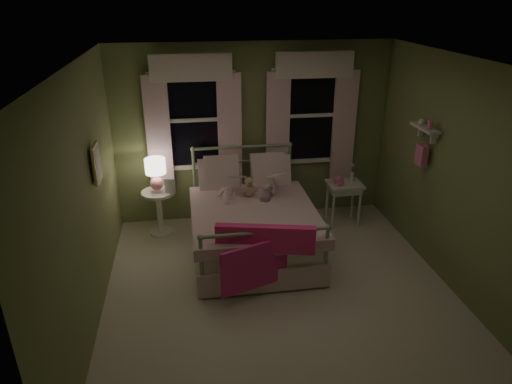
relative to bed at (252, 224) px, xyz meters
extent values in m
plane|color=beige|center=(0.18, -1.04, -0.38)|extent=(4.20, 4.20, 0.00)
plane|color=white|center=(0.18, -1.04, 2.22)|extent=(4.20, 4.20, 0.00)
plane|color=#778650|center=(0.18, 1.06, 0.92)|extent=(4.00, 0.00, 4.00)
plane|color=#778650|center=(0.18, -3.14, 0.92)|extent=(4.00, 0.00, 4.00)
plane|color=#778650|center=(-1.82, -1.04, 0.92)|extent=(0.00, 4.20, 4.20)
plane|color=#778650|center=(2.18, -1.04, 0.92)|extent=(0.00, 4.20, 4.20)
cube|color=white|center=(0.00, -0.03, 0.04)|extent=(1.44, 1.94, 0.26)
cube|color=white|center=(0.00, -0.03, -0.20)|extent=(1.54, 2.02, 0.30)
cube|color=white|center=(0.00, -0.18, 0.22)|extent=(1.58, 1.75, 0.14)
cylinder|color=#9EB793|center=(-0.69, -0.03, -0.08)|extent=(0.04, 1.90, 0.04)
cylinder|color=#9EB793|center=(0.69, -0.03, -0.08)|extent=(0.04, 1.90, 0.04)
cylinder|color=#9EB793|center=(-0.71, 0.94, 0.19)|extent=(0.04, 0.04, 1.15)
cylinder|color=#9EB793|center=(0.71, 0.94, 0.19)|extent=(0.04, 0.04, 1.15)
sphere|color=#9EB793|center=(-0.71, 0.94, 0.77)|extent=(0.07, 0.07, 0.07)
sphere|color=#9EB793|center=(0.71, 0.94, 0.77)|extent=(0.07, 0.07, 0.07)
cylinder|color=#9EB793|center=(0.00, 0.94, 0.77)|extent=(1.42, 0.04, 0.04)
cylinder|color=#9EB793|center=(0.00, 0.94, 0.55)|extent=(1.38, 0.03, 0.03)
cylinder|color=#9EB793|center=(-0.71, -1.00, 0.02)|extent=(0.04, 0.04, 0.80)
cylinder|color=#9EB793|center=(0.71, -1.00, 0.02)|extent=(0.04, 0.04, 0.80)
sphere|color=#9EB793|center=(-0.71, -1.00, 0.42)|extent=(0.07, 0.07, 0.07)
sphere|color=#9EB793|center=(0.71, -1.00, 0.42)|extent=(0.07, 0.07, 0.07)
cylinder|color=#9EB793|center=(0.00, -1.00, 0.42)|extent=(1.42, 0.04, 0.04)
cube|color=white|center=(-0.38, 0.67, 0.42)|extent=(0.55, 0.32, 0.57)
cube|color=white|center=(0.38, 0.67, 0.42)|extent=(0.55, 0.32, 0.57)
cube|color=white|center=(-0.33, 0.67, 0.50)|extent=(0.48, 0.30, 0.51)
cube|color=white|center=(0.33, 0.67, 0.50)|extent=(0.48, 0.30, 0.51)
cube|color=#FF3183|center=(0.00, -1.00, 0.34)|extent=(1.09, 0.34, 0.32)
cube|color=#E72D87|center=(0.00, -1.07, 0.07)|extent=(1.05, 0.41, 0.55)
imported|color=#F7D1DD|center=(-0.28, 0.42, 0.58)|extent=(0.30, 0.22, 0.78)
imported|color=#F7D1DD|center=(0.28, 0.42, 0.58)|extent=(0.46, 0.41, 0.80)
imported|color=beige|center=(-0.28, 0.17, 0.58)|extent=(0.22, 0.16, 0.26)
imported|color=beige|center=(0.28, 0.17, 0.54)|extent=(0.23, 0.19, 0.26)
sphere|color=tan|center=(0.00, 0.27, 0.37)|extent=(0.16, 0.16, 0.16)
sphere|color=tan|center=(0.00, 0.25, 0.51)|extent=(0.12, 0.12, 0.12)
sphere|color=tan|center=(-0.05, 0.25, 0.56)|extent=(0.04, 0.04, 0.04)
sphere|color=tan|center=(0.04, 0.25, 0.56)|extent=(0.04, 0.04, 0.04)
sphere|color=tan|center=(-0.08, 0.24, 0.39)|extent=(0.06, 0.06, 0.06)
sphere|color=tan|center=(0.08, 0.24, 0.39)|extent=(0.06, 0.06, 0.06)
sphere|color=#8C6B51|center=(0.00, 0.20, 0.50)|extent=(0.04, 0.04, 0.04)
cylinder|color=white|center=(-1.23, 0.67, 0.25)|extent=(0.46, 0.46, 0.04)
cylinder|color=white|center=(-1.23, 0.67, -0.06)|extent=(0.08, 0.08, 0.60)
cylinder|color=white|center=(-1.23, 0.67, -0.37)|extent=(0.34, 0.34, 0.03)
sphere|color=pink|center=(-1.23, 0.67, 0.39)|extent=(0.19, 0.19, 0.19)
cylinder|color=pink|center=(-1.23, 0.67, 0.51)|extent=(0.03, 0.03, 0.11)
cylinder|color=#FFEAC6|center=(-1.23, 0.67, 0.65)|extent=(0.28, 0.28, 0.21)
imported|color=beige|center=(-1.13, 0.59, 0.27)|extent=(0.23, 0.27, 0.02)
cube|color=white|center=(1.45, 0.54, 0.25)|extent=(0.50, 0.40, 0.04)
cube|color=white|center=(1.45, 0.54, 0.18)|extent=(0.44, 0.34, 0.08)
cylinder|color=white|center=(1.25, 0.39, -0.07)|extent=(0.04, 0.04, 0.60)
cylinder|color=white|center=(1.65, 0.39, -0.07)|extent=(0.04, 0.04, 0.60)
cylinder|color=white|center=(1.25, 0.69, -0.07)|extent=(0.04, 0.04, 0.60)
cylinder|color=white|center=(1.65, 0.69, -0.07)|extent=(0.04, 0.04, 0.60)
sphere|color=pink|center=(1.35, 0.54, 0.33)|extent=(0.14, 0.14, 0.14)
cube|color=pink|center=(1.35, 0.45, 0.31)|extent=(0.10, 0.05, 0.04)
cylinder|color=white|center=(1.57, 0.59, 0.34)|extent=(0.05, 0.05, 0.14)
cylinder|color=#4C7F3F|center=(1.57, 0.59, 0.45)|extent=(0.01, 0.01, 0.12)
sphere|color=pink|center=(1.57, 0.59, 0.52)|extent=(0.06, 0.06, 0.06)
cube|color=black|center=(-0.67, 1.05, 1.17)|extent=(0.76, 0.02, 1.35)
cube|color=white|center=(-0.67, 1.03, 1.87)|extent=(0.84, 0.05, 0.06)
cube|color=white|center=(-0.67, 1.03, 0.47)|extent=(0.84, 0.05, 0.06)
cube|color=white|center=(-1.07, 1.03, 1.17)|extent=(0.06, 0.05, 1.40)
cube|color=white|center=(-0.27, 1.03, 1.17)|extent=(0.06, 0.05, 1.40)
cube|color=white|center=(-0.67, 1.03, 1.17)|extent=(0.76, 0.04, 0.05)
cube|color=white|center=(-1.17, 0.98, 0.97)|extent=(0.34, 0.06, 1.70)
cube|color=white|center=(-0.17, 0.98, 0.97)|extent=(0.34, 0.06, 1.70)
cube|color=white|center=(-0.67, 0.96, 1.90)|extent=(1.10, 0.08, 0.36)
cylinder|color=white|center=(-0.67, 1.00, 1.84)|extent=(1.20, 0.03, 0.03)
cube|color=black|center=(1.03, 1.05, 1.17)|extent=(0.76, 0.02, 1.35)
cube|color=white|center=(1.03, 1.03, 1.87)|extent=(0.84, 0.05, 0.06)
cube|color=white|center=(1.03, 1.03, 0.47)|extent=(0.84, 0.05, 0.06)
cube|color=white|center=(0.63, 1.03, 1.17)|extent=(0.06, 0.05, 1.40)
cube|color=white|center=(1.43, 1.03, 1.17)|extent=(0.06, 0.05, 1.40)
cube|color=white|center=(1.03, 1.03, 1.17)|extent=(0.76, 0.04, 0.05)
cube|color=silver|center=(0.53, 0.98, 0.97)|extent=(0.34, 0.06, 1.70)
cube|color=white|center=(1.53, 0.98, 0.97)|extent=(0.34, 0.06, 1.70)
cube|color=white|center=(1.03, 0.96, 1.90)|extent=(1.10, 0.08, 0.36)
cylinder|color=white|center=(1.03, 1.00, 1.84)|extent=(1.20, 0.03, 0.03)
cube|color=white|center=(2.07, -0.34, 1.32)|extent=(0.15, 0.50, 0.03)
cube|color=white|center=(2.11, -0.49, 1.24)|extent=(0.06, 0.03, 0.14)
cube|color=white|center=(2.11, -0.19, 1.24)|extent=(0.06, 0.03, 0.14)
cylinder|color=pink|center=(2.07, -0.44, 1.39)|extent=(0.06, 0.06, 0.10)
sphere|color=white|center=(2.07, -0.24, 1.37)|extent=(0.08, 0.08, 0.08)
cube|color=pink|center=(2.08, -0.34, 0.97)|extent=(0.08, 0.18, 0.26)
cube|color=beige|center=(-1.77, -0.44, 1.12)|extent=(0.03, 0.32, 0.42)
cube|color=silver|center=(-1.75, -0.44, 1.12)|extent=(0.01, 0.25, 0.34)
camera|label=1|loc=(-0.78, -5.30, 2.84)|focal=32.00mm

